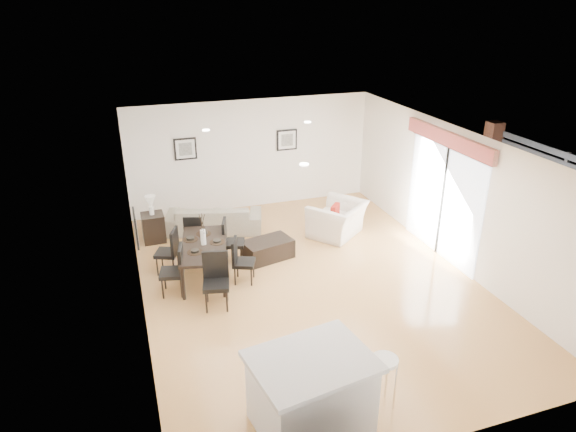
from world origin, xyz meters
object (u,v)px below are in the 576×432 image
object	(u,v)px
dining_table	(204,247)
kitchen_island	(311,392)
dining_chair_enear	(240,258)
dining_chair_head	(216,277)
dining_chair_foot	(194,232)
armchair	(337,219)
sofa	(214,218)
side_table	(154,228)
bar_stool	(385,365)
dining_chair_wnear	(176,268)
dining_chair_efar	(230,239)
dining_chair_wfar	(170,249)
coffee_table	(268,249)

from	to	relation	value
dining_table	kitchen_island	size ratio (longest dim) A/B	1.12
dining_chair_enear	dining_chair_head	bearing A→B (deg)	160.36
dining_chair_foot	kitchen_island	xyz separation A→B (m)	(0.61, -5.10, 0.03)
armchair	dining_table	bearing A→B (deg)	-22.39
sofa	dining_chair_head	bearing A→B (deg)	95.74
side_table	bar_stool	size ratio (longest dim) A/B	0.82
dining_chair_wnear	dining_chair_head	size ratio (longest dim) A/B	0.95
dining_table	armchair	bearing A→B (deg)	27.91
dining_chair_efar	side_table	bearing A→B (deg)	60.73
dining_chair_wnear	kitchen_island	distance (m)	3.82
armchair	bar_stool	distance (m)	5.20
dining_chair_wfar	dining_chair_head	bearing A→B (deg)	46.02
armchair	dining_table	distance (m)	3.25
kitchen_island	coffee_table	bearing A→B (deg)	71.68
dining_chair_enear	coffee_table	world-z (taller)	dining_chair_enear
dining_chair_wfar	dining_chair_foot	xyz separation A→B (m)	(0.56, 0.65, -0.03)
dining_chair_efar	dining_chair_head	bearing A→B (deg)	176.42
dining_chair_enear	dining_chair_wnear	bearing A→B (deg)	114.74
dining_chair_head	dining_chair_foot	xyz separation A→B (m)	(-0.04, 2.05, -0.07)
dining_chair_wfar	kitchen_island	bearing A→B (deg)	37.38
dining_chair_head	coffee_table	distance (m)	1.93
armchair	dining_chair_wfar	bearing A→B (deg)	-30.53
bar_stool	dining_chair_wnear	bearing A→B (deg)	120.71
dining_chair_wnear	dining_chair_foot	distance (m)	1.56
dining_chair_wnear	bar_stool	distance (m)	4.23
sofa	coffee_table	bearing A→B (deg)	130.96
coffee_table	sofa	bearing A→B (deg)	101.30
dining_table	dining_chair_enear	bearing A→B (deg)	-21.13
coffee_table	dining_chair_head	bearing A→B (deg)	-147.75
dining_chair_wfar	dining_table	bearing A→B (deg)	79.55
dining_chair_head	kitchen_island	xyz separation A→B (m)	(0.57, -3.05, -0.04)
dining_chair_enear	sofa	bearing A→B (deg)	22.92
coffee_table	kitchen_island	bearing A→B (deg)	-113.21
dining_chair_wnear	dining_chair_foot	bearing A→B (deg)	171.94
dining_chair_head	sofa	bearing A→B (deg)	92.16
coffee_table	bar_stool	world-z (taller)	bar_stool
dining_chair_wfar	side_table	world-z (taller)	dining_chair_wfar
armchair	dining_chair_efar	distance (m)	2.58
dining_chair_head	bar_stool	size ratio (longest dim) A/B	1.30
armchair	kitchen_island	xyz separation A→B (m)	(-2.53, -4.96, 0.13)
kitchen_island	bar_stool	bearing A→B (deg)	-8.64
dining_chair_head	armchair	bearing A→B (deg)	44.21
side_table	bar_stool	world-z (taller)	bar_stool
dining_chair_wfar	bar_stool	xyz separation A→B (m)	(2.17, -4.45, 0.14)
armchair	bar_stool	size ratio (longest dim) A/B	1.54
armchair	dining_chair_enear	size ratio (longest dim) A/B	1.34
dining_chair_efar	coffee_table	size ratio (longest dim) A/B	0.93
coffee_table	bar_stool	bearing A→B (deg)	-100.40
dining_chair_enear	coffee_table	bearing A→B (deg)	-23.47
armchair	dining_chair_head	bearing A→B (deg)	-6.76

